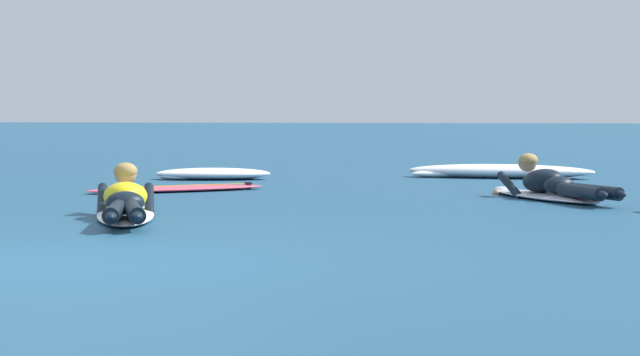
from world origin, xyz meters
name	(u,v)px	position (x,y,z in m)	size (l,w,h in m)	color
ground_plane	(298,178)	(0.00, 10.00, 0.00)	(120.00, 120.00, 0.00)	navy
surfer_near	(125,204)	(-0.51, 3.11, 0.14)	(1.13, 2.68, 0.54)	white
surfer_far	(550,187)	(3.39, 6.11, 0.14)	(1.50, 2.49, 0.53)	silver
drifting_surfboard	(178,189)	(-0.98, 6.88, 0.03)	(2.15, 1.73, 0.16)	#E54C66
whitewater_mid_left	(501,172)	(2.87, 10.30, 0.09)	(2.72, 1.03, 0.20)	white
whitewater_back	(213,174)	(-1.11, 9.39, 0.08)	(1.69, 0.95, 0.16)	white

